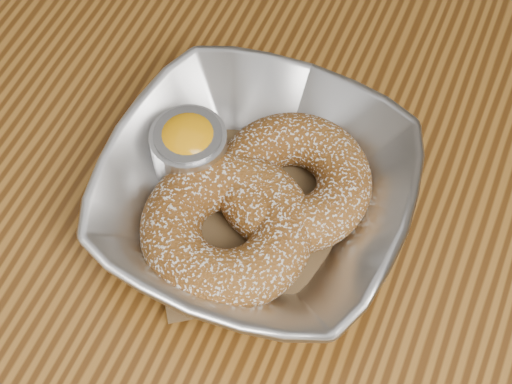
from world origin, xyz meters
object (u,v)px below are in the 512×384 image
at_px(serving_bowl, 256,195).
at_px(donut_front, 227,229).
at_px(donut_back, 293,181).
at_px(table, 150,201).
at_px(ramekin, 190,152).

distance_m(serving_bowl, donut_front, 0.03).
bearing_deg(donut_back, serving_bowl, -136.87).
distance_m(table, serving_bowl, 0.17).
relative_size(table, serving_bowl, 5.77).
bearing_deg(donut_back, ramekin, -171.75).
bearing_deg(donut_front, ramekin, 138.18).
bearing_deg(ramekin, table, 162.12).
bearing_deg(table, serving_bowl, -13.56).
bearing_deg(ramekin, donut_front, -41.82).
xyz_separation_m(table, ramekin, (0.06, -0.02, 0.14)).
relative_size(table, donut_back, 11.20).
xyz_separation_m(serving_bowl, donut_front, (-0.01, -0.03, 0.00)).
relative_size(donut_front, ramekin, 2.05).
bearing_deg(serving_bowl, ramekin, 171.34).
distance_m(table, donut_front, 0.18).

